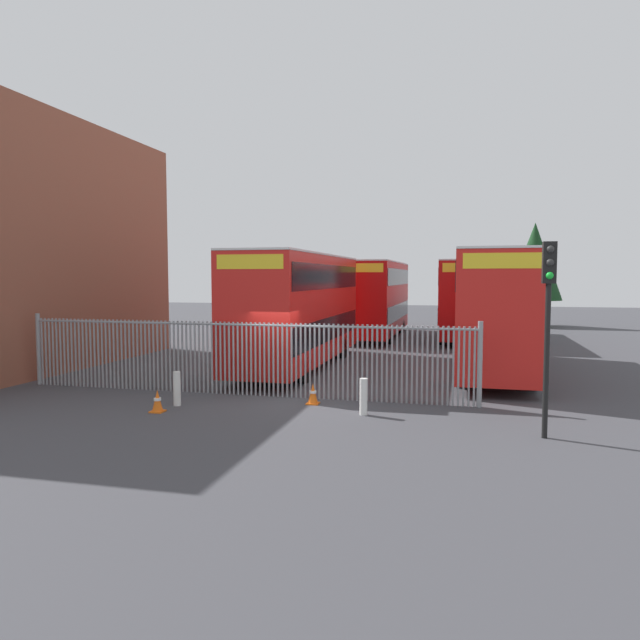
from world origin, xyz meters
name	(u,v)px	position (x,y,z in m)	size (l,w,h in m)	color
ground_plane	(343,360)	(0.00, 8.00, 0.00)	(100.00, 100.00, 0.00)	#3D3D42
palisade_fence	(238,356)	(-1.55, 0.00, 1.18)	(14.16, 0.14, 2.35)	gray
double_decker_bus_near_gate	(492,307)	(6.03, 6.33, 2.42)	(2.54, 10.81, 4.42)	red
double_decker_bus_behind_fence_left	(299,306)	(-1.25, 5.68, 2.42)	(2.54, 10.81, 4.42)	red
double_decker_bus_behind_fence_right	(465,297)	(5.01, 18.19, 2.42)	(2.54, 10.81, 4.42)	#B70C0C
double_decker_bus_far_back	(378,296)	(0.05, 17.80, 2.42)	(2.54, 10.81, 4.42)	#B70C0C
bollard_near_left	(177,389)	(-2.61, -1.82, 0.47)	(0.20, 0.20, 0.95)	silver
bollard_center_front	(363,397)	(2.56, -1.66, 0.47)	(0.20, 0.20, 0.95)	silver
traffic_cone_by_gate	(157,401)	(-2.74, -2.65, 0.29)	(0.34, 0.34, 0.59)	orange
traffic_cone_mid_forecourt	(313,394)	(0.98, -0.73, 0.29)	(0.34, 0.34, 0.59)	orange
traffic_light_kerbside	(548,303)	(6.80, -2.82, 2.99)	(0.28, 0.33, 4.30)	black
tree_tall_back	(534,262)	(9.83, 28.20, 4.65)	(3.88, 3.88, 7.43)	#4C3823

